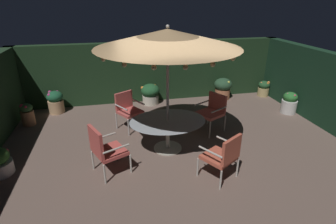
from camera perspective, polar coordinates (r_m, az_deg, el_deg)
The scene contains 14 objects.
ground_plane at distance 6.06m, azimuth 2.08°, elevation -8.03°, with size 8.56×6.83×0.02m, color brown.
hedge_backdrop_rear at distance 8.64m, azimuth -3.19°, elevation 8.86°, with size 8.56×0.30×1.92m, color #1A301A.
patio_dining_table at distance 5.76m, azimuth -0.06°, elevation -3.06°, with size 1.68×1.30×0.72m.
patio_umbrella at distance 5.18m, azimuth -0.07°, elevation 15.83°, with size 2.87×2.87×2.72m.
patio_chair_north at distance 6.81m, azimuth -8.79°, elevation 0.91°, with size 0.77×0.77×0.96m.
patio_chair_northeast at distance 5.12m, azimuth -13.71°, elevation -7.69°, with size 0.77×0.78×1.02m.
patio_chair_east at distance 4.95m, azimuth 12.04°, elevation -9.13°, with size 0.77×0.77×0.95m.
patio_chair_southeast at distance 6.73m, azimuth 9.71°, elevation 0.50°, with size 0.81×0.81×0.95m.
potted_plant_right_far at distance 8.41m, azimuth -23.42°, elevation 2.11°, with size 0.46×0.46×0.67m.
potted_plant_back_center at distance 8.41m, azimuth -3.90°, elevation 4.07°, with size 0.59×0.59×0.66m.
potted_plant_back_right at distance 9.71m, azimuth 20.21°, elevation 4.94°, with size 0.40×0.38×0.53m.
potted_plant_left_near at distance 8.53m, azimuth 25.03°, elevation 1.82°, with size 0.44×0.44×0.64m.
potted_plant_front_corner at distance 9.03m, azimuth 11.91°, elevation 5.24°, with size 0.59×0.59×0.71m.
potted_plant_right_near at distance 7.94m, azimuth -28.43°, elevation -0.40°, with size 0.33×0.33×0.62m.
Camera 1 is at (-1.30, -4.98, 3.19)m, focal length 27.83 mm.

